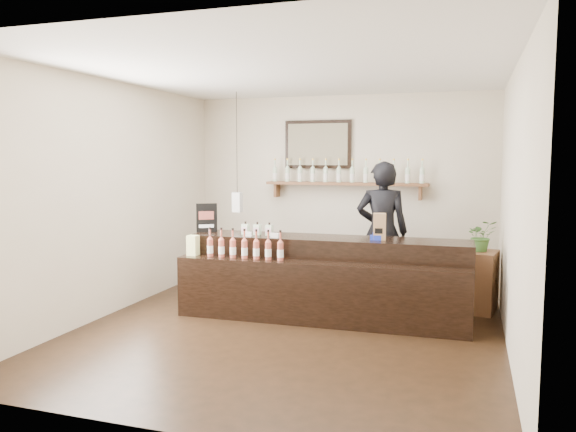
% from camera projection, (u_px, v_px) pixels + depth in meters
% --- Properties ---
extents(ground, '(5.00, 5.00, 0.00)m').
position_uv_depth(ground, '(290.00, 329.00, 6.21)').
color(ground, black).
rests_on(ground, ground).
extents(room_shell, '(5.00, 5.00, 5.00)m').
position_uv_depth(room_shell, '(290.00, 175.00, 6.03)').
color(room_shell, beige).
rests_on(room_shell, ground).
extents(back_wall_decor, '(2.66, 0.96, 1.69)m').
position_uv_depth(back_wall_decor, '(329.00, 166.00, 8.31)').
color(back_wall_decor, brown).
rests_on(back_wall_decor, ground).
extents(counter, '(3.37, 0.98, 1.09)m').
position_uv_depth(counter, '(324.00, 280.00, 6.63)').
color(counter, black).
rests_on(counter, ground).
extents(promo_sign, '(0.24, 0.15, 0.37)m').
position_uv_depth(promo_sign, '(207.00, 218.00, 7.14)').
color(promo_sign, black).
rests_on(promo_sign, counter).
extents(paper_bag, '(0.16, 0.13, 0.31)m').
position_uv_depth(paper_bag, '(380.00, 227.00, 6.47)').
color(paper_bag, '#9E704C').
rests_on(paper_bag, counter).
extents(tape_dispenser, '(0.13, 0.07, 0.11)m').
position_uv_depth(tape_dispenser, '(376.00, 237.00, 6.46)').
color(tape_dispenser, '#1C33C5').
rests_on(tape_dispenser, counter).
extents(side_cabinet, '(0.47, 0.58, 0.75)m').
position_uv_depth(side_cabinet, '(480.00, 281.00, 6.87)').
color(side_cabinet, brown).
rests_on(side_cabinet, ground).
extents(potted_plant, '(0.42, 0.39, 0.38)m').
position_uv_depth(potted_plant, '(481.00, 236.00, 6.81)').
color(potted_plant, '#3A6729').
rests_on(potted_plant, side_cabinet).
extents(shopkeeper, '(0.81, 0.58, 2.08)m').
position_uv_depth(shopkeeper, '(382.00, 223.00, 7.33)').
color(shopkeeper, black).
rests_on(shopkeeper, ground).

